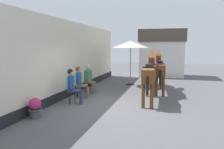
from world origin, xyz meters
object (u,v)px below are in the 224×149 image
at_px(saddled_horse_far, 159,69).
at_px(flower_planter_nearest, 35,107).
at_px(seated_visitor_far, 89,77).
at_px(seated_visitor_near, 73,84).
at_px(seated_visitor_middle, 80,80).
at_px(saddled_horse_near, 150,73).
at_px(cafe_parasol, 131,45).

distance_m(saddled_horse_far, flower_planter_nearest, 6.35).
bearing_deg(seated_visitor_far, seated_visitor_near, -86.67).
xyz_separation_m(seated_visitor_middle, seated_visitor_far, (0.01, 1.07, 0.00)).
xyz_separation_m(seated_visitor_middle, flower_planter_nearest, (-0.32, -2.93, -0.44)).
bearing_deg(seated_visitor_middle, seated_visitor_near, -82.63).
bearing_deg(saddled_horse_far, seated_visitor_middle, -145.70).
xyz_separation_m(seated_visitor_middle, saddled_horse_far, (3.28, 2.24, 0.38)).
relative_size(seated_visitor_far, flower_planter_nearest, 2.17).
distance_m(saddled_horse_near, cafe_parasol, 4.20).
xyz_separation_m(seated_visitor_near, saddled_horse_near, (2.87, 1.19, 0.38)).
xyz_separation_m(flower_planter_nearest, cafe_parasol, (1.87, 6.80, 2.03)).
bearing_deg(cafe_parasol, saddled_horse_far, -43.34).
relative_size(saddled_horse_near, flower_planter_nearest, 4.68).
xyz_separation_m(seated_visitor_far, flower_planter_nearest, (-0.33, -4.00, -0.44)).
relative_size(seated_visitor_far, saddled_horse_near, 0.46).
distance_m(seated_visitor_near, seated_visitor_far, 2.14).
bearing_deg(saddled_horse_far, seated_visitor_far, -160.27).
bearing_deg(saddled_horse_near, cafe_parasol, 111.24).
bearing_deg(cafe_parasol, seated_visitor_middle, -111.83).
height_order(seated_visitor_middle, flower_planter_nearest, seated_visitor_middle).
bearing_deg(flower_planter_nearest, seated_visitor_middle, 83.84).
height_order(saddled_horse_near, cafe_parasol, cafe_parasol).
height_order(seated_visitor_middle, saddled_horse_near, saddled_horse_near).
bearing_deg(cafe_parasol, seated_visitor_far, -118.72).
height_order(seated_visitor_near, seated_visitor_far, same).
bearing_deg(saddled_horse_near, seated_visitor_near, -157.47).
relative_size(saddled_horse_near, cafe_parasol, 1.16).
bearing_deg(saddled_horse_near, flower_planter_nearest, -137.41).
height_order(saddled_horse_near, saddled_horse_far, same).
relative_size(seated_visitor_near, saddled_horse_far, 0.46).
height_order(seated_visitor_near, saddled_horse_near, saddled_horse_near).
bearing_deg(seated_visitor_far, cafe_parasol, 61.28).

